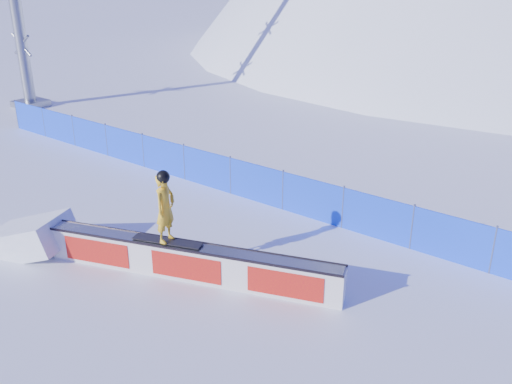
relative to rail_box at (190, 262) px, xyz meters
The scene contains 6 objects.
ground 3.54m from the rail_box, behind, with size 160.00×160.00×0.00m, color white.
snow_hill 45.98m from the rail_box, 94.78° to the left, with size 64.00×64.00×64.00m.
safety_fence 5.69m from the rail_box, 128.12° to the left, with size 22.05×0.05×1.30m.
rail_box is the anchor object (origin of this frame).
snow_ramp 4.53m from the rail_box, 160.62° to the right, with size 2.09×1.39×0.78m, color white, non-canonical shape.
snowboarder 1.42m from the rail_box, 160.62° to the right, with size 1.69×0.85×1.76m.
Camera 1 is at (11.75, -8.20, 7.03)m, focal length 40.00 mm.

